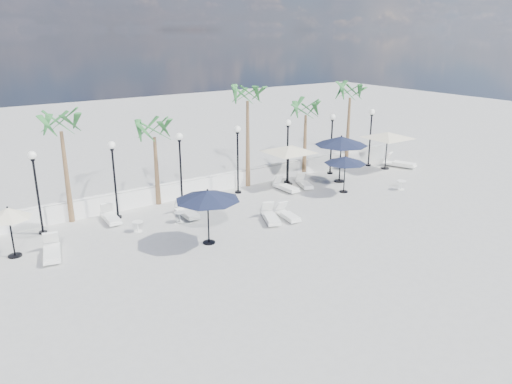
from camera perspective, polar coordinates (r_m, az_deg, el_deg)
ground at (r=23.40m, az=6.55°, el=-4.18°), size 100.00×100.00×0.00m
balustrade at (r=28.98m, az=-3.13°, el=1.30°), size 26.00×0.30×1.01m
lamppost_0 at (r=23.92m, az=-23.87°, el=1.16°), size 0.36×0.36×3.84m
lamppost_1 at (r=24.72m, az=-15.95°, el=2.55°), size 0.36×0.36×3.84m
lamppost_2 at (r=25.98m, az=-8.66°, el=3.78°), size 0.36×0.36×3.84m
lamppost_3 at (r=27.63m, az=-2.11°, el=4.83°), size 0.36×0.36×3.84m
lamppost_4 at (r=29.60m, az=3.64°, el=5.69°), size 0.36×0.36×3.84m
lamppost_5 at (r=31.84m, az=8.65°, el=6.40°), size 0.36×0.36×3.84m
lamppost_6 at (r=34.28m, az=12.98°, el=6.97°), size 0.36×0.36×3.84m
palm_0 at (r=24.52m, az=-21.41°, el=6.78°), size 2.60×2.60×5.50m
palm_1 at (r=26.02m, az=-11.56°, el=6.49°), size 2.60×2.60×4.70m
palm_2 at (r=28.46m, az=-0.98°, el=10.60°), size 2.60×2.60×6.10m
palm_3 at (r=31.18m, az=5.72°, el=9.00°), size 2.60×2.60×4.90m
palm_4 at (r=33.56m, az=10.70°, el=10.76°), size 2.60×2.60×5.70m
lounger_0 at (r=25.02m, az=-16.28°, el=-2.75°), size 0.70×1.88×0.69m
lounger_1 at (r=22.00m, az=-22.32°, el=-6.28°), size 1.07×2.09×0.75m
lounger_2 at (r=24.92m, az=-7.91°, el=-2.24°), size 0.67×1.89×0.70m
lounger_3 at (r=28.68m, az=3.43°, el=0.62°), size 0.65×1.87×0.69m
lounger_4 at (r=24.41m, az=3.65°, el=-2.59°), size 0.80×1.77×0.64m
lounger_5 at (r=24.06m, az=1.69°, el=-2.82°), size 1.31×1.98×0.71m
lounger_6 at (r=29.44m, az=5.53°, el=1.00°), size 1.11×1.82×0.65m
lounger_7 at (r=34.97m, az=16.07°, el=3.21°), size 1.43×2.28×0.81m
side_table_0 at (r=24.21m, az=-8.71°, el=-2.75°), size 0.51×0.51×0.49m
side_table_1 at (r=23.46m, az=-13.37°, el=-3.74°), size 0.50×0.50×0.48m
side_table_2 at (r=29.98m, az=16.25°, el=0.86°), size 0.54×0.54×0.53m
parasol_navy_left at (r=21.05m, az=-5.56°, el=-0.41°), size 2.79×2.79×2.47m
parasol_navy_mid at (r=30.19m, az=9.73°, el=5.76°), size 3.19×3.19×2.86m
parasol_navy_right at (r=28.34m, az=10.18°, el=3.60°), size 2.38×2.38×2.13m
parasol_cream_sq_a at (r=29.32m, az=3.76°, el=5.24°), size 5.12×5.12×2.52m
parasol_cream_sq_b at (r=33.82m, az=14.84°, el=6.61°), size 5.29×5.29×2.65m
parasol_cream_small at (r=22.11m, az=-26.46°, el=-2.24°), size 1.77×1.77×2.17m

